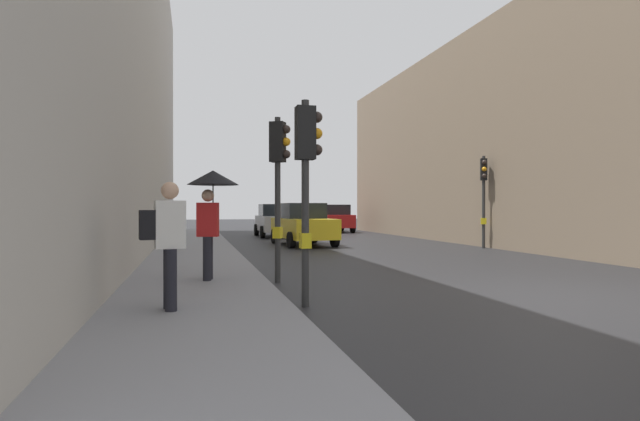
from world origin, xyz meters
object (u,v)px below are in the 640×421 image
at_px(traffic_light_mid_street, 484,185).
at_px(pedestrian_with_black_backpack, 167,237).
at_px(traffic_light_near_left, 307,164).
at_px(pedestrian_with_umbrella, 211,194).
at_px(traffic_light_near_right, 279,168).
at_px(car_silver_hatchback, 276,220).
at_px(car_yellow_taxi, 303,224).
at_px(car_red_sedan, 334,218).

distance_m(traffic_light_mid_street, pedestrian_with_black_backpack, 15.06).
relative_size(traffic_light_near_left, pedestrian_with_umbrella, 1.53).
bearing_deg(traffic_light_near_right, car_silver_hatchback, 80.98).
xyz_separation_m(traffic_light_near_right, pedestrian_with_umbrella, (-1.40, -0.40, -0.55)).
height_order(traffic_light_near_right, traffic_light_mid_street, traffic_light_mid_street).
bearing_deg(traffic_light_mid_street, car_silver_hatchback, 123.72).
relative_size(traffic_light_mid_street, car_silver_hatchback, 0.85).
distance_m(car_yellow_taxi, car_silver_hatchback, 6.42).
bearing_deg(traffic_light_near_right, pedestrian_with_black_backpack, -123.40).
bearing_deg(traffic_light_mid_street, car_yellow_taxi, 152.37).
height_order(car_yellow_taxi, car_silver_hatchback, same).
bearing_deg(traffic_light_near_left, pedestrian_with_black_backpack, -165.69).
bearing_deg(car_silver_hatchback, traffic_light_near_right, -99.02).
height_order(car_yellow_taxi, pedestrian_with_black_backpack, pedestrian_with_black_backpack).
height_order(traffic_light_mid_street, car_red_sedan, traffic_light_mid_street).
bearing_deg(traffic_light_near_left, car_silver_hatchback, 82.22).
bearing_deg(traffic_light_near_right, pedestrian_with_umbrella, -163.91).
height_order(car_silver_hatchback, pedestrian_with_black_backpack, pedestrian_with_black_backpack).
xyz_separation_m(car_yellow_taxi, pedestrian_with_umbrella, (-4.13, -10.51, 0.96)).
xyz_separation_m(car_yellow_taxi, car_silver_hatchback, (-0.11, 6.42, 0.00)).
height_order(traffic_light_near_right, pedestrian_with_black_backpack, traffic_light_near_right).
height_order(traffic_light_near_right, car_yellow_taxi, traffic_light_near_right).
xyz_separation_m(car_red_sedan, pedestrian_with_umbrella, (-8.47, -21.03, 0.96)).
relative_size(car_yellow_taxi, car_silver_hatchback, 1.03).
bearing_deg(pedestrian_with_black_backpack, car_silver_hatchback, 76.52).
distance_m(traffic_light_mid_street, car_silver_hatchback, 11.86).
bearing_deg(car_red_sedan, pedestrian_with_black_backpack, -111.06).
xyz_separation_m(car_yellow_taxi, pedestrian_with_black_backpack, (-4.83, -13.29, 0.29)).
distance_m(traffic_light_near_right, car_silver_hatchback, 16.80).
height_order(traffic_light_mid_street, car_silver_hatchback, traffic_light_mid_street).
xyz_separation_m(traffic_light_near_right, car_yellow_taxi, (2.73, 10.11, -1.52)).
relative_size(traffic_light_near_left, traffic_light_near_right, 0.94).
height_order(car_silver_hatchback, pedestrian_with_umbrella, pedestrian_with_umbrella).
bearing_deg(traffic_light_near_right, traffic_light_near_left, -89.92).
relative_size(traffic_light_near_right, pedestrian_with_black_backpack, 1.96).
xyz_separation_m(car_silver_hatchback, pedestrian_with_umbrella, (-4.02, -16.93, 0.96)).
distance_m(car_red_sedan, pedestrian_with_black_backpack, 25.52).
height_order(traffic_light_near_right, car_red_sedan, traffic_light_near_right).
distance_m(car_silver_hatchback, pedestrian_with_black_backpack, 20.27).
distance_m(traffic_light_mid_street, car_yellow_taxi, 7.41).
bearing_deg(traffic_light_near_left, traffic_light_near_right, 90.08).
distance_m(traffic_light_near_right, traffic_light_mid_street, 11.37).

